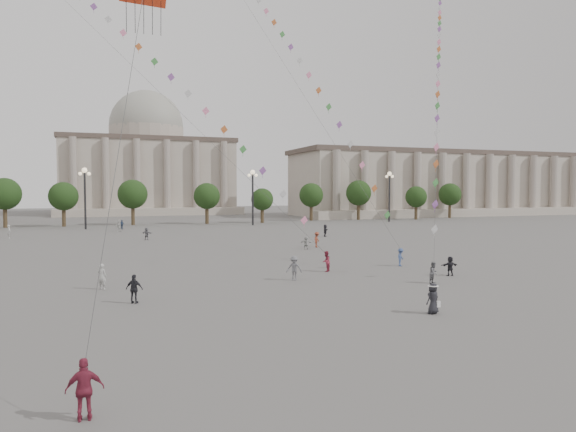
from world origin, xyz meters
name	(u,v)px	position (x,y,z in m)	size (l,w,h in m)	color
ground	(335,317)	(0.00, 0.00, 0.00)	(360.00, 360.00, 0.00)	#54524F
hall_east	(440,184)	(75.00, 93.89, 8.43)	(84.00, 26.22, 17.20)	#A79B8C
hall_central	(148,164)	(0.00, 129.22, 14.23)	(48.30, 34.30, 35.50)	#A79B8C
tree_row	(168,197)	(0.00, 78.00, 5.39)	(137.12, 5.12, 8.00)	#3D2F1E
lamp_post_mid_west	(85,187)	(-15.00, 70.00, 7.35)	(2.00, 0.90, 10.65)	#262628
lamp_post_mid_east	(253,187)	(15.00, 70.00, 7.35)	(2.00, 0.90, 10.65)	#262628
lamp_post_far_east	(389,187)	(45.00, 70.00, 7.35)	(2.00, 0.90, 10.65)	#262628
person_crowd_0	(122,224)	(-9.08, 68.00, 0.82)	(0.96, 0.40, 1.65)	navy
person_crowd_3	(450,266)	(14.27, 8.97, 0.78)	(1.45, 0.46, 1.56)	#222127
person_crowd_4	(119,226)	(-9.66, 63.06, 0.97)	(1.80, 0.57, 1.94)	silver
person_crowd_6	(294,268)	(1.77, 11.22, 0.93)	(1.21, 0.69, 1.87)	slate
person_crowd_7	(306,243)	(10.06, 29.70, 0.75)	(1.39, 0.44, 1.49)	#B3B3AF
person_crowd_8	(317,240)	(12.02, 31.11, 0.93)	(1.20, 0.69, 1.85)	brown
person_crowd_9	(325,231)	(18.62, 43.64, 0.88)	(1.64, 0.52, 1.76)	black
person_crowd_10	(9,231)	(-24.61, 56.25, 0.96)	(0.70, 0.46, 1.92)	#B6B7B2
person_crowd_12	(147,234)	(-6.45, 47.21, 0.86)	(1.59, 0.51, 1.72)	slate
person_crowd_13	(102,276)	(-11.99, 12.42, 0.90)	(0.66, 0.43, 1.80)	#AEAFAA
tourist_0	(85,389)	(-12.36, -8.87, 0.95)	(1.11, 0.46, 1.90)	maroon
tourist_1	(134,289)	(-10.12, 7.09, 0.88)	(1.04, 0.43, 1.77)	black
kite_flyer_0	(326,261)	(5.73, 14.19, 0.87)	(0.85, 0.66, 1.74)	maroon
kite_flyer_1	(401,257)	(13.34, 14.79, 0.81)	(1.05, 0.60, 1.62)	#3A4F82
kite_flyer_2	(434,273)	(11.05, 6.64, 0.79)	(0.77, 0.60, 1.59)	slate
hat_person	(433,298)	(5.43, -1.19, 0.89)	(0.95, 0.74, 1.71)	black
dragon_kite	(143,10)	(-9.82, 0.64, 15.48)	(2.42, 5.23, 17.74)	red
kite_train_west	(94,14)	(-12.43, 33.50, 25.36)	(34.39, 36.01, 66.78)	#3F3F3F
kite_train_mid	(255,2)	(6.44, 37.89, 30.28)	(13.64, 43.38, 69.85)	#3F3F3F
kite_train_east	(439,55)	(26.07, 27.26, 22.95)	(28.72, 38.64, 62.67)	#3F3F3F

